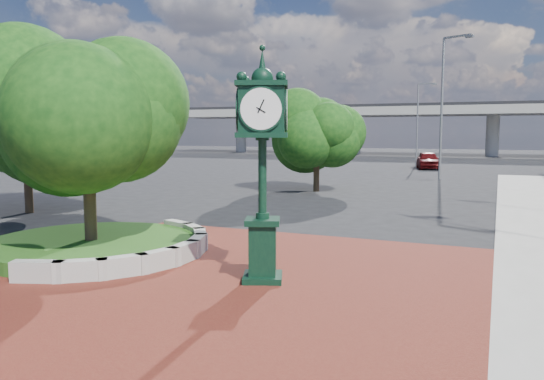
{
  "coord_description": "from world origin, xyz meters",
  "views": [
    {
      "loc": [
        6.01,
        -12.07,
        3.59
      ],
      "look_at": [
        0.19,
        1.5,
        1.95
      ],
      "focal_mm": 35.0,
      "sensor_mm": 36.0,
      "label": 1
    }
  ],
  "objects_px": {
    "street_lamp_far": "(419,118)",
    "parked_car": "(428,160)",
    "post_clock": "(262,157)",
    "street_lamp_near": "(445,97)"
  },
  "relations": [
    {
      "from": "street_lamp_far",
      "to": "parked_car",
      "type": "bearing_deg",
      "value": -70.63
    },
    {
      "from": "post_clock",
      "to": "street_lamp_near",
      "type": "height_order",
      "value": "street_lamp_near"
    },
    {
      "from": "post_clock",
      "to": "street_lamp_far",
      "type": "xyz_separation_m",
      "value": [
        -2.65,
        45.38,
        1.96
      ]
    },
    {
      "from": "street_lamp_near",
      "to": "street_lamp_far",
      "type": "relative_size",
      "value": 1.23
    },
    {
      "from": "post_clock",
      "to": "street_lamp_far",
      "type": "height_order",
      "value": "street_lamp_far"
    },
    {
      "from": "street_lamp_near",
      "to": "street_lamp_far",
      "type": "xyz_separation_m",
      "value": [
        -3.92,
        15.63,
        -1.12
      ]
    },
    {
      "from": "parked_car",
      "to": "post_clock",
      "type": "bearing_deg",
      "value": -100.28
    },
    {
      "from": "post_clock",
      "to": "street_lamp_far",
      "type": "bearing_deg",
      "value": 93.35
    },
    {
      "from": "street_lamp_near",
      "to": "street_lamp_far",
      "type": "bearing_deg",
      "value": 104.07
    },
    {
      "from": "post_clock",
      "to": "parked_car",
      "type": "distance_m",
      "value": 41.23
    }
  ]
}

